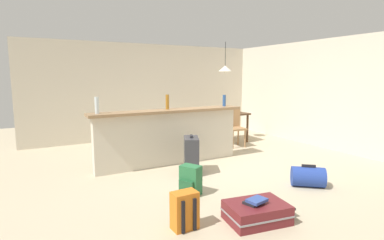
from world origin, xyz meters
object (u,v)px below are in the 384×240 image
Objects in this scene: dining_table at (224,117)px; book_stack at (255,201)px; suitcase_flat_maroon at (257,212)px; backpack_green at (190,181)px; suitcase_upright_charcoal at (191,155)px; duffel_bag_blue at (308,177)px; bottle_blue at (224,101)px; bottle_clear at (97,105)px; backpack_orange at (184,211)px; dining_chair_near_partition at (234,125)px; bottle_amber at (167,102)px; pendant_lamp at (225,69)px.

dining_table is 4.08× the size of book_stack.
suitcase_flat_maroon is 2.06× the size of backpack_green.
dining_table is 3.61m from backpack_green.
suitcase_upright_charcoal is 1.19× the size of duffel_bag_blue.
bottle_blue is 0.27× the size of suitcase_flat_maroon.
backpack_orange is (0.43, -2.34, -0.98)m from bottle_clear.
dining_chair_near_partition is 3.45× the size of book_stack.
backpack_orange is (-2.90, -3.48, -0.44)m from dining_table.
bottle_clear is 3.07m from suitcase_flat_maroon.
dining_chair_near_partition is 3.85m from suitcase_flat_maroon.
bottle_amber is 1.14m from suitcase_upright_charcoal.
backpack_orange is at bearing 161.71° from book_stack.
suitcase_upright_charcoal reaches higher than backpack_green.
bottle_amber is 2.50m from pendant_lamp.
duffel_bag_blue is at bearing -102.91° from dining_chair_near_partition.
bottle_blue reaches higher than duffel_bag_blue.
pendant_lamp is at bearing 78.87° from dining_chair_near_partition.
pendant_lamp is at bearing 48.10° from backpack_green.
duffel_bag_blue is at bearing -101.67° from dining_table.
duffel_bag_blue is at bearing -47.82° from suitcase_upright_charcoal.
bottle_amber is 2.18m from dining_chair_near_partition.
suitcase_flat_maroon is at bearing -160.64° from duffel_bag_blue.
bottle_clear is 0.66× the size of backpack_green.
dining_table is at bearing 50.18° from backpack_orange.
bottle_amber is 2.72m from backpack_orange.
backpack_green reaches higher than suitcase_flat_maroon.
bottle_clear is 2.55m from bottle_blue.
book_stack is (-2.19, -3.81, -1.60)m from pendant_lamp.
backpack_green is at bearing 57.78° from backpack_orange.
bottle_amber is 1.88m from backpack_green.
bottle_clear reaches higher than bottle_amber.
pendant_lamp reaches higher than bottle_clear.
dining_table is 2.69m from suitcase_upright_charcoal.
bottle_blue reaches higher than backpack_green.
pendant_lamp is at bearing 60.41° from suitcase_flat_maroon.
dining_table is 1.18× the size of dining_chair_near_partition.
bottle_clear is 2.57m from backpack_orange.
pendant_lamp is at bearing 55.01° from bottle_blue.
book_stack is at bearing -119.90° from pendant_lamp.
bottle_amber is at bearing 98.07° from suitcase_upright_charcoal.
bottle_clear reaches higher than suitcase_flat_maroon.
bottle_blue is at bearing -124.99° from pendant_lamp.
dining_chair_near_partition is (0.73, 0.62, -0.65)m from bottle_blue.
pendant_lamp is 4.68m from book_stack.
bottle_blue is at bearing 63.12° from suitcase_flat_maroon.
backpack_orange reaches higher than book_stack.
bottle_amber reaches higher than bottle_blue.
dining_table reaches higher than duffel_bag_blue.
duffel_bag_blue is 1.54m from book_stack.
backpack_orange is at bearing -133.87° from dining_chair_near_partition.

